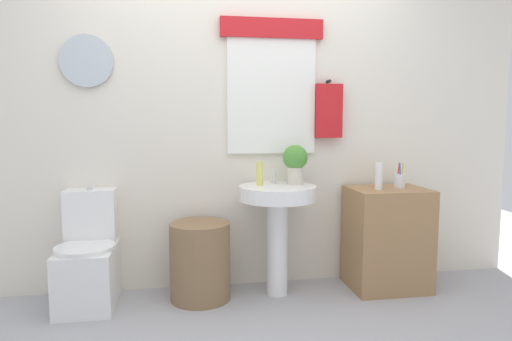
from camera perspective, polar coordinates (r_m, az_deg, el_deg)
The scene contains 10 objects.
back_wall at distance 3.34m, azimuth -2.27°, elevation 7.51°, with size 4.40×0.18×2.60m.
toilet at distance 3.26m, azimuth -20.69°, elevation -10.84°, with size 0.38×0.51×0.79m.
laundry_hamper at distance 3.17m, azimuth -7.18°, elevation -11.45°, with size 0.42×0.42×0.54m, color #846647.
pedestal_sink at distance 3.15m, azimuth 2.77°, elevation -5.31°, with size 0.54×0.54×0.79m.
faucet at distance 3.23m, azimuth 2.36°, elevation -0.80°, with size 0.03×0.03×0.10m, color silver.
wooden_cabinet at distance 3.46m, azimuth 16.45°, elevation -8.34°, with size 0.55×0.44×0.75m, color #9E754C.
soap_bottle at distance 3.13m, azimuth 0.46°, elevation -0.41°, with size 0.05×0.05×0.17m, color #DBD166.
potted_plant at distance 3.19m, azimuth 5.05°, elevation 1.19°, with size 0.18×0.18×0.28m.
lotion_bottle at distance 3.30m, azimuth 15.49°, elevation -0.69°, with size 0.05×0.05×0.19m, color white.
toothbrush_cup at distance 3.44m, azimuth 17.98°, elevation -1.22°, with size 0.08×0.08×0.19m.
Camera 1 is at (-0.40, -2.17, 1.24)m, focal length 31.16 mm.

